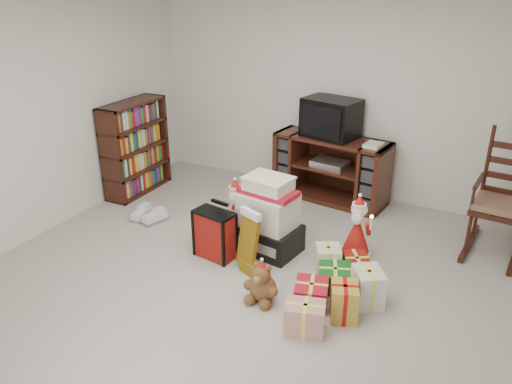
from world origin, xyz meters
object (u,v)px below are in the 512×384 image
rocking_chair (500,210)px  gift_pile (268,220)px  tv_stand (331,169)px  crt_television (331,118)px  bookshelf (136,149)px  red_suitcase (215,234)px  gift_cluster (338,284)px  santa_figurine (357,232)px  teddy_bear (262,285)px  mrs_claus_figurine (236,213)px  sneaker_pair (148,216)px

rocking_chair → gift_pile: (-2.11, -1.11, -0.10)m
tv_stand → crt_television: bearing=161.7°
bookshelf → red_suitcase: bookshelf is taller
gift_cluster → crt_television: size_ratio=1.64×
santa_figurine → gift_cluster: (0.08, -0.81, -0.12)m
tv_stand → rocking_chair: 2.03m
tv_stand → gift_pile: (-0.14, -1.55, -0.06)m
rocking_chair → red_suitcase: rocking_chair is taller
teddy_bear → gift_cluster: size_ratio=0.31×
bookshelf → mrs_claus_figurine: 1.84m
bookshelf → rocking_chair: size_ratio=0.91×
red_suitcase → crt_television: 2.17m
rocking_chair → mrs_claus_figurine: 2.77m
tv_stand → sneaker_pair: 2.34m
santa_figurine → sneaker_pair: size_ratio=1.72×
gift_pile → crt_television: 1.73m
rocking_chair → gift_cluster: (-1.18, -1.59, -0.31)m
tv_stand → rocking_chair: bearing=-5.0°
rocking_chair → red_suitcase: size_ratio=2.21×
tv_stand → rocking_chair: (1.98, -0.44, 0.04)m
crt_television → bookshelf: bearing=-145.0°
red_suitcase → gift_pile: bearing=51.5°
red_suitcase → sneaker_pair: size_ratio=1.54×
teddy_bear → rocking_chair: bearing=47.7°
gift_cluster → mrs_claus_figurine: bearing=155.1°
sneaker_pair → mrs_claus_figurine: bearing=14.2°
teddy_bear → sneaker_pair: (-1.91, 0.81, -0.11)m
bookshelf → santa_figurine: (3.08, -0.31, -0.32)m
gift_pile → gift_cluster: size_ratio=0.67×
tv_stand → bookshelf: 2.54m
crt_television → gift_cluster: bearing=-54.5°
santa_figurine → mrs_claus_figurine: (-1.34, -0.15, -0.01)m
tv_stand → mrs_claus_figurine: size_ratio=2.29×
tv_stand → bookshelf: size_ratio=1.24×
gift_pile → crt_television: bearing=95.5°
santa_figurine → sneaker_pair: (-2.41, -0.35, -0.20)m
red_suitcase → bookshelf: bearing=160.0°
red_suitcase → mrs_claus_figurine: size_ratio=0.92×
gift_pile → sneaker_pair: (-1.56, -0.02, -0.30)m
gift_pile → sneaker_pair: 1.59m
rocking_chair → sneaker_pair: rocking_chair is taller
teddy_bear → mrs_claus_figurine: 1.31m
teddy_bear → sneaker_pair: teddy_bear is taller
gift_pile → red_suitcase: gift_pile is taller
rocking_chair → gift_pile: size_ratio=1.65×
sneaker_pair → crt_television: crt_television is taller
sneaker_pair → gift_cluster: 2.54m
bookshelf → gift_cluster: size_ratio=1.00×
rocking_chair → sneaker_pair: bearing=-157.4°
gift_pile → gift_cluster: gift_pile is taller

